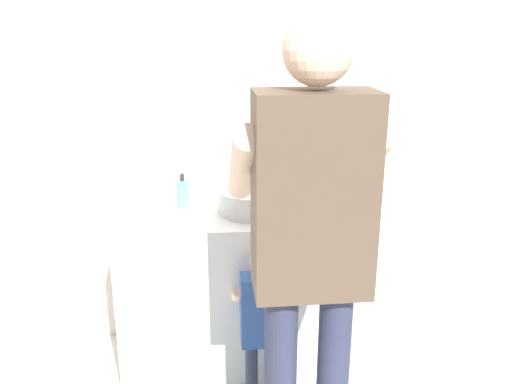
{
  "coord_description": "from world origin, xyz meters",
  "views": [
    {
      "loc": [
        -0.21,
        -2.05,
        1.65
      ],
      "look_at": [
        0.0,
        0.15,
        0.95
      ],
      "focal_mm": 37.24,
      "sensor_mm": 36.0,
      "label": 1
    }
  ],
  "objects_px": {
    "child_toddler": "(262,319)",
    "adult_parent": "(311,224)",
    "toothbrush_cup": "(330,192)",
    "soap_bottle": "(183,193)"
  },
  "relations": [
    {
      "from": "soap_bottle",
      "to": "adult_parent",
      "type": "relative_size",
      "value": 0.1
    },
    {
      "from": "toothbrush_cup",
      "to": "child_toddler",
      "type": "relative_size",
      "value": 0.26
    },
    {
      "from": "child_toddler",
      "to": "adult_parent",
      "type": "height_order",
      "value": "adult_parent"
    },
    {
      "from": "soap_bottle",
      "to": "adult_parent",
      "type": "distance_m",
      "value": 0.93
    },
    {
      "from": "soap_bottle",
      "to": "child_toddler",
      "type": "distance_m",
      "value": 0.71
    },
    {
      "from": "toothbrush_cup",
      "to": "adult_parent",
      "type": "distance_m",
      "value": 0.84
    },
    {
      "from": "toothbrush_cup",
      "to": "soap_bottle",
      "type": "bearing_deg",
      "value": 179.27
    },
    {
      "from": "child_toddler",
      "to": "adult_parent",
      "type": "bearing_deg",
      "value": -67.89
    },
    {
      "from": "toothbrush_cup",
      "to": "adult_parent",
      "type": "relative_size",
      "value": 0.12
    },
    {
      "from": "toothbrush_cup",
      "to": "adult_parent",
      "type": "xyz_separation_m",
      "value": [
        -0.25,
        -0.79,
        0.15
      ]
    }
  ]
}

